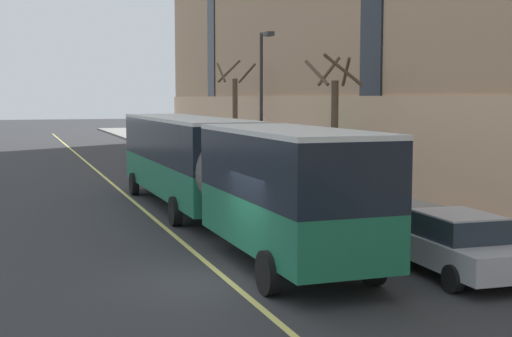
{
  "coord_description": "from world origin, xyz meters",
  "views": [
    {
      "loc": [
        -4.81,
        -15.85,
        4.33
      ],
      "look_at": [
        3.46,
        8.08,
        1.8
      ],
      "focal_mm": 50.0,
      "sensor_mm": 36.0,
      "label": 1
    }
  ],
  "objects_px": {
    "parked_car_red_6": "(200,161)",
    "parked_car_navy_1": "(174,152)",
    "street_tree_far_uptown": "(334,121)",
    "street_lamp": "(263,92)",
    "parked_car_red_4": "(334,205)",
    "city_bus": "(214,164)",
    "parked_car_silver_5": "(453,244)",
    "parked_car_champagne_3": "(252,178)",
    "street_tree_far_downtown": "(235,112)"
  },
  "relations": [
    {
      "from": "parked_car_champagne_3",
      "to": "parked_car_red_6",
      "type": "distance_m",
      "value": 9.06
    },
    {
      "from": "street_tree_far_uptown",
      "to": "parked_car_navy_1",
      "type": "bearing_deg",
      "value": 101.65
    },
    {
      "from": "street_tree_far_uptown",
      "to": "city_bus",
      "type": "bearing_deg",
      "value": -142.21
    },
    {
      "from": "parked_car_champagne_3",
      "to": "parked_car_red_4",
      "type": "relative_size",
      "value": 0.99
    },
    {
      "from": "parked_car_champagne_3",
      "to": "parked_car_red_6",
      "type": "relative_size",
      "value": 0.95
    },
    {
      "from": "parked_car_champagne_3",
      "to": "street_lamp",
      "type": "xyz_separation_m",
      "value": [
        1.76,
        3.6,
        3.84
      ]
    },
    {
      "from": "parked_car_red_6",
      "to": "street_lamp",
      "type": "bearing_deg",
      "value": -71.86
    },
    {
      "from": "parked_car_silver_5",
      "to": "street_lamp",
      "type": "bearing_deg",
      "value": 84.69
    },
    {
      "from": "parked_car_red_6",
      "to": "parked_car_navy_1",
      "type": "bearing_deg",
      "value": 90.26
    },
    {
      "from": "parked_car_red_4",
      "to": "street_tree_far_uptown",
      "type": "distance_m",
      "value": 8.53
    },
    {
      "from": "parked_car_red_4",
      "to": "parked_car_red_6",
      "type": "height_order",
      "value": "same"
    },
    {
      "from": "parked_car_red_4",
      "to": "parked_car_navy_1",
      "type": "bearing_deg",
      "value": 90.0
    },
    {
      "from": "parked_car_navy_1",
      "to": "parked_car_champagne_3",
      "type": "distance_m",
      "value": 15.72
    },
    {
      "from": "parked_car_champagne_3",
      "to": "street_tree_far_uptown",
      "type": "xyz_separation_m",
      "value": [
        3.42,
        -1.14,
        2.5
      ]
    },
    {
      "from": "street_tree_far_downtown",
      "to": "street_lamp",
      "type": "bearing_deg",
      "value": -99.51
    },
    {
      "from": "city_bus",
      "to": "parked_car_champagne_3",
      "type": "relative_size",
      "value": 4.87
    },
    {
      "from": "street_lamp",
      "to": "parked_car_champagne_3",
      "type": "bearing_deg",
      "value": -116.1
    },
    {
      "from": "parked_car_navy_1",
      "to": "parked_car_red_6",
      "type": "distance_m",
      "value": 6.66
    },
    {
      "from": "street_tree_far_downtown",
      "to": "parked_car_navy_1",
      "type": "bearing_deg",
      "value": 149.98
    },
    {
      "from": "parked_car_red_4",
      "to": "parked_car_silver_5",
      "type": "height_order",
      "value": "same"
    },
    {
      "from": "parked_car_champagne_3",
      "to": "street_tree_far_uptown",
      "type": "height_order",
      "value": "street_tree_far_uptown"
    },
    {
      "from": "street_tree_far_downtown",
      "to": "street_lamp",
      "type": "xyz_separation_m",
      "value": [
        -1.69,
        -10.09,
        1.19
      ]
    },
    {
      "from": "street_tree_far_downtown",
      "to": "parked_car_champagne_3",
      "type": "bearing_deg",
      "value": -104.15
    },
    {
      "from": "street_tree_far_uptown",
      "to": "parked_car_red_4",
      "type": "bearing_deg",
      "value": -115.24
    },
    {
      "from": "city_bus",
      "to": "street_lamp",
      "type": "xyz_separation_m",
      "value": [
        5.38,
        10.2,
        2.55
      ]
    },
    {
      "from": "parked_car_red_4",
      "to": "parked_car_silver_5",
      "type": "relative_size",
      "value": 0.89
    },
    {
      "from": "city_bus",
      "to": "parked_car_silver_5",
      "type": "xyz_separation_m",
      "value": [
        3.64,
        -8.54,
        -1.29
      ]
    },
    {
      "from": "parked_car_champagne_3",
      "to": "street_lamp",
      "type": "height_order",
      "value": "street_lamp"
    },
    {
      "from": "city_bus",
      "to": "parked_car_champagne_3",
      "type": "distance_m",
      "value": 7.64
    },
    {
      "from": "city_bus",
      "to": "parked_car_red_6",
      "type": "height_order",
      "value": "city_bus"
    },
    {
      "from": "parked_car_navy_1",
      "to": "street_lamp",
      "type": "xyz_separation_m",
      "value": [
        1.82,
        -12.12,
        3.84
      ]
    },
    {
      "from": "parked_car_red_6",
      "to": "parked_car_red_4",
      "type": "bearing_deg",
      "value": -90.1
    },
    {
      "from": "street_tree_far_downtown",
      "to": "parked_car_silver_5",
      "type": "bearing_deg",
      "value": -96.79
    },
    {
      "from": "city_bus",
      "to": "parked_car_navy_1",
      "type": "xyz_separation_m",
      "value": [
        3.56,
        22.32,
        -1.29
      ]
    },
    {
      "from": "parked_car_silver_5",
      "to": "parked_car_red_6",
      "type": "height_order",
      "value": "same"
    },
    {
      "from": "city_bus",
      "to": "parked_car_red_6",
      "type": "xyz_separation_m",
      "value": [
        3.59,
        15.66,
        -1.29
      ]
    },
    {
      "from": "parked_car_red_6",
      "to": "street_tree_far_downtown",
      "type": "bearing_deg",
      "value": 53.08
    },
    {
      "from": "street_tree_far_uptown",
      "to": "street_lamp",
      "type": "height_order",
      "value": "street_lamp"
    },
    {
      "from": "city_bus",
      "to": "street_tree_far_downtown",
      "type": "xyz_separation_m",
      "value": [
        7.07,
        20.29,
        1.35
      ]
    },
    {
      "from": "parked_car_silver_5",
      "to": "parked_car_champagne_3",
      "type": "bearing_deg",
      "value": 90.07
    },
    {
      "from": "parked_car_champagne_3",
      "to": "parked_car_silver_5",
      "type": "bearing_deg",
      "value": -89.93
    },
    {
      "from": "parked_car_red_6",
      "to": "street_tree_far_downtown",
      "type": "distance_m",
      "value": 6.37
    },
    {
      "from": "city_bus",
      "to": "parked_car_red_6",
      "type": "relative_size",
      "value": 4.61
    },
    {
      "from": "parked_car_red_4",
      "to": "street_lamp",
      "type": "xyz_separation_m",
      "value": [
        1.82,
        12.11,
        3.84
      ]
    },
    {
      "from": "parked_car_champagne_3",
      "to": "parked_car_red_4",
      "type": "bearing_deg",
      "value": -90.4
    },
    {
      "from": "street_tree_far_uptown",
      "to": "street_tree_far_downtown",
      "type": "xyz_separation_m",
      "value": [
        0.03,
        14.83,
        0.15
      ]
    },
    {
      "from": "street_lamp",
      "to": "street_tree_far_uptown",
      "type": "bearing_deg",
      "value": -70.73
    },
    {
      "from": "street_tree_far_downtown",
      "to": "street_tree_far_uptown",
      "type": "bearing_deg",
      "value": -90.13
    },
    {
      "from": "parked_car_navy_1",
      "to": "street_tree_far_uptown",
      "type": "height_order",
      "value": "street_tree_far_uptown"
    },
    {
      "from": "city_bus",
      "to": "street_lamp",
      "type": "bearing_deg",
      "value": 62.17
    }
  ]
}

